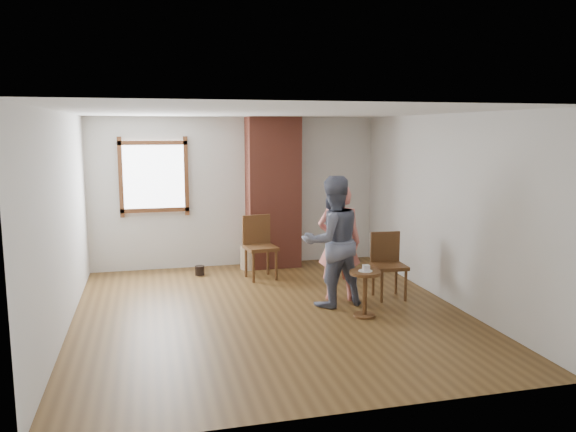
{
  "coord_description": "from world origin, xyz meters",
  "views": [
    {
      "loc": [
        -1.51,
        -6.94,
        2.38
      ],
      "look_at": [
        0.44,
        0.8,
        1.15
      ],
      "focal_mm": 35.0,
      "sensor_mm": 36.0,
      "label": 1
    }
  ],
  "objects_px": {
    "stoneware_crock": "(249,257)",
    "dining_chair_right": "(388,261)",
    "man": "(332,241)",
    "person_pink": "(339,243)",
    "side_table": "(365,286)",
    "dining_chair_left": "(259,243)"
  },
  "relations": [
    {
      "from": "stoneware_crock",
      "to": "dining_chair_right",
      "type": "xyz_separation_m",
      "value": [
        1.63,
        -2.11,
        0.32
      ]
    },
    {
      "from": "man",
      "to": "person_pink",
      "type": "xyz_separation_m",
      "value": [
        0.18,
        0.21,
        -0.07
      ]
    },
    {
      "from": "stoneware_crock",
      "to": "dining_chair_right",
      "type": "height_order",
      "value": "dining_chair_right"
    },
    {
      "from": "dining_chair_right",
      "to": "side_table",
      "type": "height_order",
      "value": "dining_chair_right"
    },
    {
      "from": "person_pink",
      "to": "side_table",
      "type": "bearing_deg",
      "value": 113.69
    },
    {
      "from": "dining_chair_right",
      "to": "person_pink",
      "type": "relative_size",
      "value": 0.57
    },
    {
      "from": "stoneware_crock",
      "to": "dining_chair_left",
      "type": "height_order",
      "value": "dining_chair_left"
    },
    {
      "from": "dining_chair_right",
      "to": "dining_chair_left",
      "type": "bearing_deg",
      "value": 139.44
    },
    {
      "from": "stoneware_crock",
      "to": "side_table",
      "type": "height_order",
      "value": "side_table"
    },
    {
      "from": "dining_chair_left",
      "to": "person_pink",
      "type": "bearing_deg",
      "value": -67.52
    },
    {
      "from": "man",
      "to": "person_pink",
      "type": "distance_m",
      "value": 0.28
    },
    {
      "from": "dining_chair_right",
      "to": "side_table",
      "type": "relative_size",
      "value": 1.55
    },
    {
      "from": "stoneware_crock",
      "to": "person_pink",
      "type": "relative_size",
      "value": 0.25
    },
    {
      "from": "stoneware_crock",
      "to": "dining_chair_right",
      "type": "distance_m",
      "value": 2.69
    },
    {
      "from": "dining_chair_left",
      "to": "person_pink",
      "type": "height_order",
      "value": "person_pink"
    },
    {
      "from": "stoneware_crock",
      "to": "man",
      "type": "bearing_deg",
      "value": -72.08
    },
    {
      "from": "person_pink",
      "to": "dining_chair_right",
      "type": "bearing_deg",
      "value": -165.63
    },
    {
      "from": "side_table",
      "to": "person_pink",
      "type": "bearing_deg",
      "value": 95.78
    },
    {
      "from": "stoneware_crock",
      "to": "man",
      "type": "xyz_separation_m",
      "value": [
        0.74,
        -2.28,
        0.69
      ]
    },
    {
      "from": "dining_chair_right",
      "to": "man",
      "type": "xyz_separation_m",
      "value": [
        -0.9,
        -0.17,
        0.37
      ]
    },
    {
      "from": "man",
      "to": "dining_chair_left",
      "type": "bearing_deg",
      "value": -77.61
    },
    {
      "from": "dining_chair_right",
      "to": "man",
      "type": "distance_m",
      "value": 0.98
    }
  ]
}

